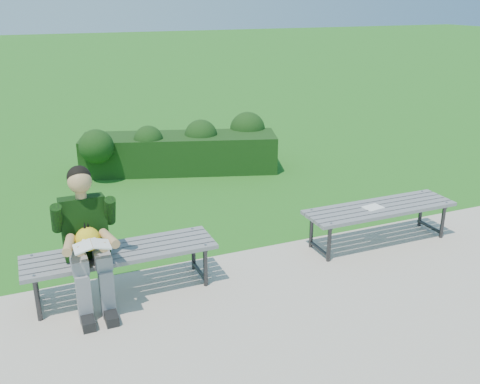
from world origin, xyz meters
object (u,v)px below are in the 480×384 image
Objects in this scene: hedge at (182,148)px; paper_sheet at (373,207)px; bench_right at (380,211)px; seated_boy at (87,236)px; bench_left at (121,256)px.

hedge reaches higher than paper_sheet.
bench_right is 3.28m from seated_boy.
bench_left is 0.43m from seated_boy.
bench_left and bench_right have the same top height.
seated_boy reaches higher than bench_right.
paper_sheet is (1.17, -3.58, 0.09)m from hedge.
bench_right is 1.37× the size of seated_boy.
seated_boy is 3.17m from paper_sheet.
bench_left is at bearing 17.12° from seated_boy.
paper_sheet is at bearing -71.90° from hedge.
paper_sheet is (-0.10, -0.00, 0.06)m from bench_right.
bench_right is at bearing -70.47° from hedge.
seated_boy is at bearing -162.88° from bench_left.
hedge is at bearing 109.53° from bench_right.
paper_sheet is at bearing 1.29° from seated_boy.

